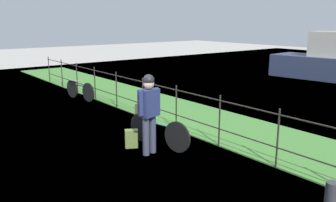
{
  "coord_description": "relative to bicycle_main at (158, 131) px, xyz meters",
  "views": [
    {
      "loc": [
        6.73,
        -3.65,
        2.74
      ],
      "look_at": [
        0.34,
        1.32,
        0.9
      ],
      "focal_mm": 38.09,
      "sensor_mm": 36.0,
      "label": 1
    }
  ],
  "objects": [
    {
      "name": "iron_fence",
      "position": [
        -0.66,
        1.06,
        0.31
      ],
      "size": [
        18.04,
        0.04,
        1.16
      ],
      "color": "#28231E",
      "rests_on": "ground"
    },
    {
      "name": "bicycle_main",
      "position": [
        0.0,
        0.0,
        0.0
      ],
      "size": [
        1.72,
        0.38,
        0.67
      ],
      "color": "black",
      "rests_on": "ground"
    },
    {
      "name": "ground_plane",
      "position": [
        -0.66,
        -0.78,
        -0.35
      ],
      "size": [
        60.0,
        60.0,
        0.0
      ],
      "primitive_type": "plane",
      "color": "#B2ADA3"
    },
    {
      "name": "cyclist_person",
      "position": [
        0.25,
        -0.41,
        0.65
      ],
      "size": [
        0.33,
        0.53,
        1.68
      ],
      "color": "#383D51",
      "rests_on": "ground"
    },
    {
      "name": "bicycle_parked",
      "position": [
        -5.55,
        0.66,
        -0.01
      ],
      "size": [
        1.63,
        0.32,
        0.65
      ],
      "color": "black",
      "rests_on": "ground"
    },
    {
      "name": "grass_strip",
      "position": [
        -0.66,
        2.25,
        -0.34
      ],
      "size": [
        27.0,
        2.4,
        0.03
      ],
      "primitive_type": "cube",
      "color": "#478438",
      "rests_on": "ground"
    },
    {
      "name": "backpack_on_paving",
      "position": [
        -0.3,
        -0.5,
        -0.15
      ],
      "size": [
        0.29,
        0.33,
        0.4
      ],
      "primitive_type": "cube",
      "rotation": [
        0.0,
        0.0,
        1.08
      ],
      "color": "olive",
      "rests_on": "ground"
    },
    {
      "name": "wooden_crate",
      "position": [
        -0.39,
        -0.08,
        0.43
      ],
      "size": [
        0.43,
        0.32,
        0.23
      ],
      "primitive_type": "cube",
      "rotation": [
        0.0,
        0.0,
        0.2
      ],
      "color": "#A87F51",
      "rests_on": "bicycle_main"
    },
    {
      "name": "mooring_bollard",
      "position": [
        3.69,
        0.56,
        -0.17
      ],
      "size": [
        0.2,
        0.2,
        0.36
      ],
      "primitive_type": "cylinder",
      "color": "#38383D",
      "rests_on": "ground"
    },
    {
      "name": "terrier_dog",
      "position": [
        -0.36,
        -0.07,
        0.63
      ],
      "size": [
        0.32,
        0.19,
        0.18
      ],
      "color": "silver",
      "rests_on": "wooden_crate"
    }
  ]
}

